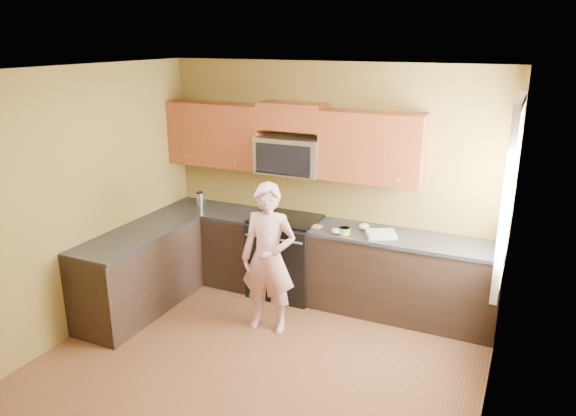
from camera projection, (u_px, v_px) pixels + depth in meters
The scene contains 25 objects.
floor at pixel (249, 374), 5.02m from camera, with size 4.00×4.00×0.00m, color brown.
ceiling at pixel (241, 72), 4.20m from camera, with size 4.00×4.00×0.00m, color white.
wall_back at pixel (329, 181), 6.35m from camera, with size 4.00×4.00×0.00m, color olive.
wall_front at pixel (61, 357), 2.88m from camera, with size 4.00×4.00×0.00m, color olive.
wall_left at pixel (68, 207), 5.41m from camera, with size 4.00×4.00×0.00m, color olive.
wall_right at pixel (497, 278), 3.82m from camera, with size 4.00×4.00×0.00m, color olive.
cabinet_back_run at pixel (318, 263), 6.36m from camera, with size 4.00×0.60×0.88m, color black.
cabinet_left_run at pixel (139, 273), 6.08m from camera, with size 0.60×1.60×0.88m, color black.
countertop_back at pixel (318, 226), 6.21m from camera, with size 4.00×0.62×0.04m, color black.
countertop_left at pixel (136, 235), 5.94m from camera, with size 0.62×1.60×0.04m, color black.
stove at pixel (286, 255), 6.49m from camera, with size 0.76×0.65×0.95m, color black, non-canonical shape.
microwave at pixel (290, 173), 6.30m from camera, with size 0.76×0.40×0.42m, color silver, non-canonical shape.
upper_cab_left at pixel (218, 165), 6.72m from camera, with size 1.22×0.33×0.75m, color brown, non-canonical shape.
upper_cab_right at pixel (370, 181), 5.96m from camera, with size 1.12×0.33×0.75m, color brown, non-canonical shape.
upper_cab_over_mw at pixel (292, 116), 6.14m from camera, with size 0.76×0.33×0.30m, color brown.
window at pixel (510, 193), 4.78m from camera, with size 0.06×1.06×1.66m, color white, non-canonical shape.
woman at pixel (269, 258), 5.59m from camera, with size 0.58×0.38×1.58m, color #E37186.
frying_pan at pixel (271, 222), 6.19m from camera, with size 0.29×0.51×0.07m, color black, non-canonical shape.
butter_tub at pixel (344, 234), 5.91m from camera, with size 0.12×0.12×0.09m, color yellow, non-canonical shape.
toast_slice at pixel (316, 227), 6.11m from camera, with size 0.11×0.11×0.01m, color #B27F47.
napkin_a at pixel (336, 231), 5.91m from camera, with size 0.11×0.12×0.06m, color silver.
napkin_b at pixel (364, 227), 6.04m from camera, with size 0.12×0.13×0.07m, color silver.
dish_towel at pixel (381, 234), 5.83m from camera, with size 0.30×0.24×0.05m, color white.
travel_mug at pixel (200, 206), 6.89m from camera, with size 0.08×0.08×0.18m, color silver, non-canonical shape.
glass_a at pixel (203, 198), 7.01m from camera, with size 0.07×0.07×0.12m, color silver.
Camera 1 is at (2.13, -3.78, 2.97)m, focal length 34.17 mm.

